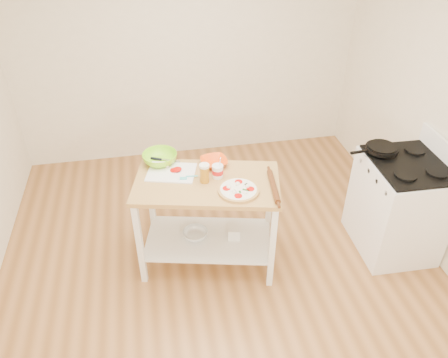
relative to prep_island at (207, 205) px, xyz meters
The scene contains 15 objects.
room_shell 0.75m from the prep_island, 70.16° to the right, with size 4.04×4.54×2.74m.
prep_island is the anchor object (origin of this frame).
gas_stove 1.77m from the prep_island, ahead, with size 0.67×0.78×1.11m.
skillet 1.62m from the prep_island, ahead, with size 0.45×0.28×0.03m.
pizza 0.40m from the prep_island, 39.60° to the right, with size 0.33×0.33×0.05m.
cutting_board 0.42m from the prep_island, 146.44° to the left, with size 0.47×0.40×0.04m.
spatula 0.31m from the prep_island, 156.22° to the left, with size 0.15×0.05×0.01m.
knife 0.58m from the prep_island, 132.43° to the left, with size 0.26×0.13×0.01m.
orange_bowl 0.38m from the prep_island, 66.60° to the left, with size 0.23×0.23×0.06m, color #FD510E.
green_bowl 0.58m from the prep_island, 135.27° to the left, with size 0.30×0.30×0.09m, color #8DE71C.
beer_pint 0.33m from the prep_island, behind, with size 0.08×0.08×0.17m.
yogurt_tub 0.33m from the prep_island, 24.27° to the left, with size 0.09×0.09×0.20m.
rolling_pin 0.61m from the prep_island, 21.85° to the right, with size 0.05×0.05×0.41m, color #592E14.
shelf_glass_bowl 0.37m from the prep_island, 160.59° to the left, with size 0.23×0.23×0.07m, color silver.
shelf_bin 0.41m from the prep_island, ahead, with size 0.11×0.11×0.11m, color white.
Camera 1 is at (-0.50, -2.65, 2.99)m, focal length 35.00 mm.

